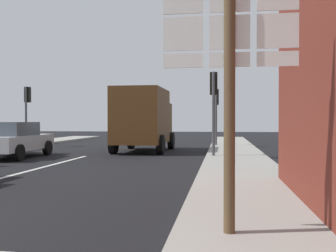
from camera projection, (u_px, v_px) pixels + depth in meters
ground_plane at (67, 161)px, 14.79m from camera, size 80.00×80.00×0.00m
sidewalk_right at (241, 168)px, 11.95m from camera, size 2.40×44.00×0.14m
lane_centre_stripe at (11, 176)px, 10.83m from camera, size 0.16×12.00×0.01m
sedan_far at (13, 139)px, 16.08m from camera, size 2.11×4.27×1.47m
delivery_truck at (144, 118)px, 19.26m from camera, size 2.53×5.02×3.05m
route_sign_post at (229, 82)px, 4.84m from camera, size 1.66×0.14×3.20m
traffic_light_far_right at (216, 104)px, 22.63m from camera, size 0.30×0.49×3.35m
traffic_light_near_right at (214, 95)px, 15.73m from camera, size 0.30×0.49×3.47m
traffic_light_far_left at (27, 102)px, 22.79m from camera, size 0.30×0.49×3.49m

